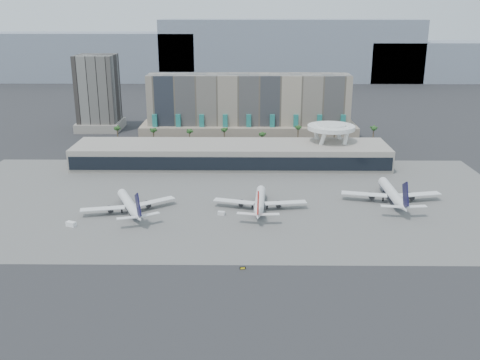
{
  "coord_description": "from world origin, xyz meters",
  "views": [
    {
      "loc": [
        7.73,
        -172.13,
        82.57
      ],
      "look_at": [
        5.65,
        40.0,
        14.05
      ],
      "focal_mm": 40.0,
      "sensor_mm": 36.0,
      "label": 1
    }
  ],
  "objects_px": {
    "taxiway_sign": "(243,268)",
    "airliner_centre": "(260,201)",
    "service_vehicle_b": "(221,213)",
    "airliner_right": "(392,193)",
    "service_vehicle_a": "(71,224)",
    "airliner_left": "(129,204)"
  },
  "relations": [
    {
      "from": "service_vehicle_b",
      "to": "taxiway_sign",
      "type": "bearing_deg",
      "value": -66.74
    },
    {
      "from": "airliner_centre",
      "to": "taxiway_sign",
      "type": "relative_size",
      "value": 20.29
    },
    {
      "from": "airliner_left",
      "to": "taxiway_sign",
      "type": "bearing_deg",
      "value": -70.77
    },
    {
      "from": "airliner_left",
      "to": "service_vehicle_b",
      "type": "height_order",
      "value": "airliner_left"
    },
    {
      "from": "airliner_centre",
      "to": "service_vehicle_b",
      "type": "bearing_deg",
      "value": -153.03
    },
    {
      "from": "service_vehicle_b",
      "to": "taxiway_sign",
      "type": "xyz_separation_m",
      "value": [
        9.16,
        -48.72,
        -0.31
      ]
    },
    {
      "from": "airliner_centre",
      "to": "airliner_right",
      "type": "distance_m",
      "value": 59.87
    },
    {
      "from": "service_vehicle_b",
      "to": "airliner_centre",
      "type": "bearing_deg",
      "value": 35.83
    },
    {
      "from": "airliner_left",
      "to": "service_vehicle_a",
      "type": "xyz_separation_m",
      "value": [
        -20.09,
        -15.61,
        -2.68
      ]
    },
    {
      "from": "airliner_centre",
      "to": "service_vehicle_b",
      "type": "relative_size",
      "value": 13.92
    },
    {
      "from": "airliner_right",
      "to": "taxiway_sign",
      "type": "height_order",
      "value": "airliner_right"
    },
    {
      "from": "airliner_left",
      "to": "service_vehicle_a",
      "type": "distance_m",
      "value": 25.58
    },
    {
      "from": "taxiway_sign",
      "to": "airliner_centre",
      "type": "bearing_deg",
      "value": 74.24
    },
    {
      "from": "service_vehicle_b",
      "to": "airliner_right",
      "type": "bearing_deg",
      "value": 25.05
    },
    {
      "from": "airliner_right",
      "to": "airliner_left",
      "type": "bearing_deg",
      "value": -172.87
    },
    {
      "from": "service_vehicle_a",
      "to": "airliner_right",
      "type": "bearing_deg",
      "value": 36.73
    },
    {
      "from": "airliner_centre",
      "to": "taxiway_sign",
      "type": "distance_m",
      "value": 56.19
    },
    {
      "from": "airliner_centre",
      "to": "taxiway_sign",
      "type": "bearing_deg",
      "value": -93.43
    },
    {
      "from": "airliner_right",
      "to": "service_vehicle_a",
      "type": "distance_m",
      "value": 137.54
    },
    {
      "from": "service_vehicle_b",
      "to": "taxiway_sign",
      "type": "height_order",
      "value": "service_vehicle_b"
    },
    {
      "from": "airliner_centre",
      "to": "airliner_right",
      "type": "height_order",
      "value": "airliner_right"
    },
    {
      "from": "service_vehicle_a",
      "to": "service_vehicle_b",
      "type": "bearing_deg",
      "value": 36.63
    }
  ]
}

